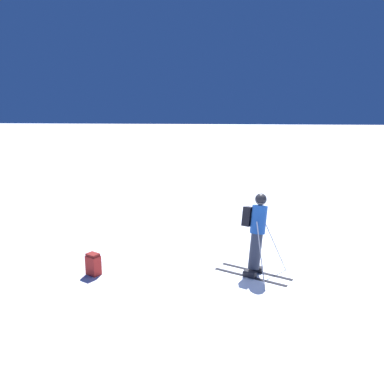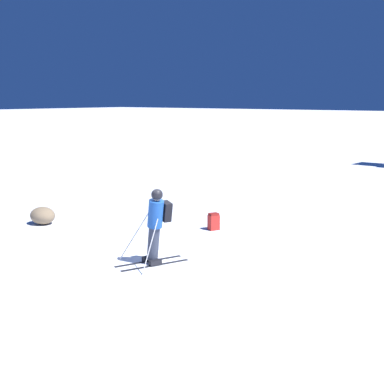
% 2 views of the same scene
% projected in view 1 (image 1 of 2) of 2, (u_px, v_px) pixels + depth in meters
% --- Properties ---
extents(ground_plane, '(300.00, 300.00, 0.00)m').
position_uv_depth(ground_plane, '(253.00, 268.00, 8.80)').
color(ground_plane, white).
extents(skier, '(1.33, 1.76, 1.84)m').
position_uv_depth(skier, '(257.00, 229.00, 8.41)').
color(skier, black).
rests_on(skier, ground).
extents(spare_backpack, '(0.32, 0.36, 0.50)m').
position_uv_depth(spare_backpack, '(93.00, 264.00, 8.39)').
color(spare_backpack, '#AD231E').
rests_on(spare_backpack, ground).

